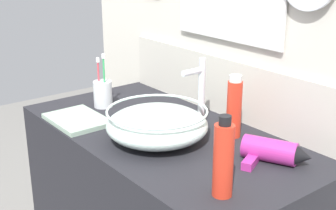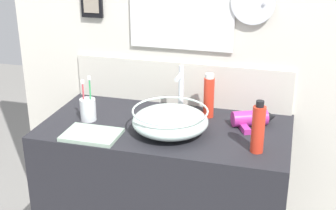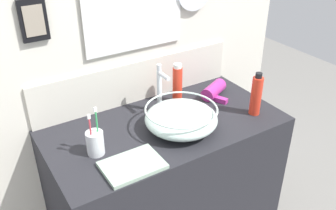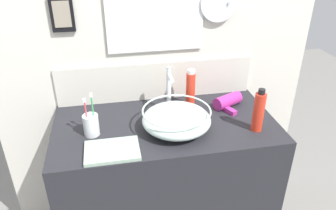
{
  "view_description": "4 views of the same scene",
  "coord_description": "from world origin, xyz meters",
  "px_view_note": "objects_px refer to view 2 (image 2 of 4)",
  "views": [
    {
      "loc": [
        1.15,
        -0.89,
        1.43
      ],
      "look_at": [
        0.01,
        0.0,
        0.92
      ],
      "focal_mm": 50.0,
      "sensor_mm": 36.0,
      "label": 1
    },
    {
      "loc": [
        0.52,
        -1.81,
        1.68
      ],
      "look_at": [
        0.01,
        0.0,
        0.92
      ],
      "focal_mm": 50.0,
      "sensor_mm": 36.0,
      "label": 2
    },
    {
      "loc": [
        -0.75,
        -1.23,
        1.75
      ],
      "look_at": [
        0.01,
        0.0,
        0.92
      ],
      "focal_mm": 40.0,
      "sensor_mm": 36.0,
      "label": 3
    },
    {
      "loc": [
        -0.25,
        -1.35,
        1.67
      ],
      "look_at": [
        0.01,
        0.0,
        0.92
      ],
      "focal_mm": 35.0,
      "sensor_mm": 36.0,
      "label": 4
    }
  ],
  "objects_px": {
    "glass_bowl_sink": "(170,121)",
    "spray_bottle": "(258,128)",
    "faucet": "(181,89)",
    "hand_towel": "(92,135)",
    "soap_dispenser": "(209,96)",
    "toothbrush_cup": "(88,109)",
    "hair_drier": "(253,119)"
  },
  "relations": [
    {
      "from": "faucet",
      "to": "hand_towel",
      "type": "height_order",
      "value": "faucet"
    },
    {
      "from": "glass_bowl_sink",
      "to": "faucet",
      "type": "relative_size",
      "value": 1.33
    },
    {
      "from": "glass_bowl_sink",
      "to": "spray_bottle",
      "type": "distance_m",
      "value": 0.38
    },
    {
      "from": "toothbrush_cup",
      "to": "spray_bottle",
      "type": "xyz_separation_m",
      "value": [
        0.77,
        -0.11,
        0.05
      ]
    },
    {
      "from": "glass_bowl_sink",
      "to": "faucet",
      "type": "bearing_deg",
      "value": 90.0
    },
    {
      "from": "spray_bottle",
      "to": "soap_dispenser",
      "type": "bearing_deg",
      "value": 130.48
    },
    {
      "from": "glass_bowl_sink",
      "to": "hand_towel",
      "type": "bearing_deg",
      "value": -158.22
    },
    {
      "from": "hair_drier",
      "to": "spray_bottle",
      "type": "bearing_deg",
      "value": -80.29
    },
    {
      "from": "faucet",
      "to": "hand_towel",
      "type": "distance_m",
      "value": 0.45
    },
    {
      "from": "faucet",
      "to": "toothbrush_cup",
      "type": "xyz_separation_m",
      "value": [
        -0.39,
        -0.15,
        -0.08
      ]
    },
    {
      "from": "soap_dispenser",
      "to": "spray_bottle",
      "type": "bearing_deg",
      "value": -49.52
    },
    {
      "from": "hair_drier",
      "to": "hand_towel",
      "type": "distance_m",
      "value": 0.7
    },
    {
      "from": "toothbrush_cup",
      "to": "spray_bottle",
      "type": "relative_size",
      "value": 0.99
    },
    {
      "from": "faucet",
      "to": "spray_bottle",
      "type": "bearing_deg",
      "value": -34.19
    },
    {
      "from": "faucet",
      "to": "spray_bottle",
      "type": "distance_m",
      "value": 0.45
    },
    {
      "from": "hand_towel",
      "to": "hair_drier",
      "type": "bearing_deg",
      "value": 24.82
    },
    {
      "from": "toothbrush_cup",
      "to": "hand_towel",
      "type": "distance_m",
      "value": 0.18
    },
    {
      "from": "glass_bowl_sink",
      "to": "hair_drier",
      "type": "relative_size",
      "value": 1.58
    },
    {
      "from": "spray_bottle",
      "to": "hand_towel",
      "type": "bearing_deg",
      "value": -175.91
    },
    {
      "from": "glass_bowl_sink",
      "to": "spray_bottle",
      "type": "height_order",
      "value": "spray_bottle"
    },
    {
      "from": "faucet",
      "to": "hand_towel",
      "type": "xyz_separation_m",
      "value": [
        -0.31,
        -0.3,
        -0.13
      ]
    },
    {
      "from": "glass_bowl_sink",
      "to": "soap_dispenser",
      "type": "relative_size",
      "value": 1.56
    },
    {
      "from": "soap_dispenser",
      "to": "glass_bowl_sink",
      "type": "bearing_deg",
      "value": -119.36
    },
    {
      "from": "glass_bowl_sink",
      "to": "hand_towel",
      "type": "xyz_separation_m",
      "value": [
        -0.31,
        -0.12,
        -0.05
      ]
    },
    {
      "from": "soap_dispenser",
      "to": "spray_bottle",
      "type": "distance_m",
      "value": 0.38
    },
    {
      "from": "hand_towel",
      "to": "glass_bowl_sink",
      "type": "bearing_deg",
      "value": 21.78
    },
    {
      "from": "faucet",
      "to": "spray_bottle",
      "type": "relative_size",
      "value": 1.15
    },
    {
      "from": "glass_bowl_sink",
      "to": "spray_bottle",
      "type": "bearing_deg",
      "value": -11.3
    },
    {
      "from": "spray_bottle",
      "to": "hand_towel",
      "type": "xyz_separation_m",
      "value": [
        -0.68,
        -0.05,
        -0.09
      ]
    },
    {
      "from": "spray_bottle",
      "to": "glass_bowl_sink",
      "type": "bearing_deg",
      "value": 168.7
    },
    {
      "from": "hair_drier",
      "to": "spray_bottle",
      "type": "relative_size",
      "value": 0.96
    },
    {
      "from": "glass_bowl_sink",
      "to": "soap_dispenser",
      "type": "distance_m",
      "value": 0.25
    }
  ]
}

